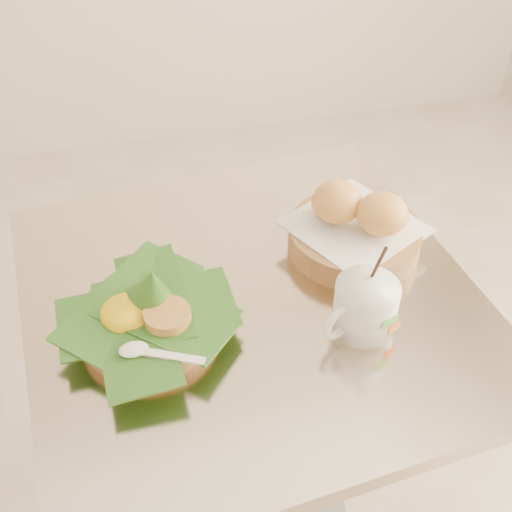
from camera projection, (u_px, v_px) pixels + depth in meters
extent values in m
cylinder|color=gray|center=(252.00, 429.00, 1.27)|extent=(0.07, 0.07, 0.69)
cube|color=beige|center=(251.00, 301.00, 1.03)|extent=(0.76, 0.76, 0.03)
cylinder|color=#A77E47|center=(149.00, 321.00, 0.95)|extent=(0.21, 0.21, 0.03)
cone|color=#235017|center=(150.00, 288.00, 0.92)|extent=(0.11, 0.12, 0.11)
ellipsoid|color=yellow|center=(126.00, 313.00, 0.93)|extent=(0.08, 0.08, 0.04)
cylinder|color=#CC9347|center=(167.00, 316.00, 0.92)|extent=(0.07, 0.07, 0.02)
cylinder|color=#A77E47|center=(354.00, 237.00, 1.09)|extent=(0.22, 0.22, 0.04)
cube|color=white|center=(355.00, 226.00, 1.07)|extent=(0.26, 0.26, 0.01)
ellipsoid|color=orange|center=(337.00, 202.00, 1.06)|extent=(0.08, 0.08, 0.07)
ellipsoid|color=orange|center=(382.00, 214.00, 1.04)|extent=(0.08, 0.08, 0.07)
cylinder|color=white|center=(365.00, 306.00, 0.94)|extent=(0.09, 0.09, 0.08)
torus|color=white|center=(339.00, 322.00, 0.91)|extent=(0.06, 0.04, 0.06)
cylinder|color=#512917|center=(368.00, 289.00, 0.92)|extent=(0.09, 0.09, 0.01)
cylinder|color=black|center=(376.00, 269.00, 0.91)|extent=(0.01, 0.05, 0.12)
cube|color=green|center=(390.00, 322.00, 0.91)|extent=(0.03, 0.01, 0.01)
cube|color=orange|center=(394.00, 327.00, 0.93)|extent=(0.02, 0.01, 0.02)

